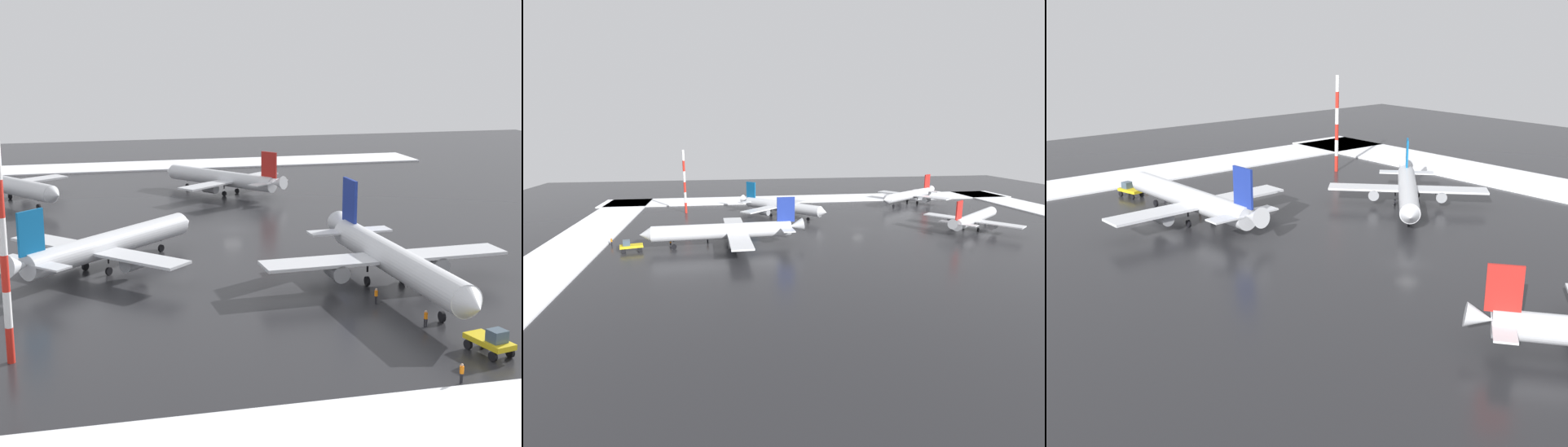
{
  "view_description": "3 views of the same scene",
  "coord_description": "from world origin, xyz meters",
  "views": [
    {
      "loc": [
        113.95,
        -23.85,
        26.92
      ],
      "look_at": [
        16.55,
        0.24,
        4.48
      ],
      "focal_mm": 55.0,
      "sensor_mm": 36.0,
      "label": 1
    },
    {
      "loc": [
        34.79,
        97.92,
        24.31
      ],
      "look_at": [
        19.55,
        0.57,
        2.29
      ],
      "focal_mm": 28.0,
      "sensor_mm": 36.0,
      "label": 2
    },
    {
      "loc": [
        -51.14,
        59.44,
        29.35
      ],
      "look_at": [
        12.84,
        5.95,
        3.53
      ],
      "focal_mm": 45.0,
      "sensor_mm": 36.0,
      "label": 3
    }
  ],
  "objects": [
    {
      "name": "airplane_parked_portside",
      "position": [
        33.79,
        11.3,
        3.48
      ],
      "size": [
        35.47,
        29.38,
        10.54
      ],
      "rotation": [
        0.0,
        0.0,
        0.04
      ],
      "color": "silver",
      "rests_on": "ground_plane"
    },
    {
      "name": "ground_plane",
      "position": [
        0.0,
        0.0,
        0.0
      ],
      "size": [
        240.0,
        240.0,
        0.0
      ],
      "primitive_type": "plane",
      "color": "#232326"
    },
    {
      "name": "snow_bank_right",
      "position": [
        67.0,
        0.0,
        0.15
      ],
      "size": [
        14.0,
        116.0,
        0.3
      ],
      "primitive_type": "cube",
      "color": "white",
      "rests_on": "ground_plane"
    },
    {
      "name": "antenna_mast",
      "position": [
        45.7,
        -29.29,
        9.66
      ],
      "size": [
        0.7,
        0.7,
        19.33
      ],
      "color": "red",
      "rests_on": "ground_plane"
    },
    {
      "name": "airplane_distant_tail",
      "position": [
        17.58,
        -19.39,
        3.11
      ],
      "size": [
        24.3,
        25.34,
        9.42
      ],
      "rotation": [
        0.0,
        0.0,
        2.32
      ],
      "color": "silver",
      "rests_on": "ground_plane"
    },
    {
      "name": "ground_crew_near_tug",
      "position": [
        59.02,
        6.58,
        0.97
      ],
      "size": [
        0.36,
        0.36,
        1.71
      ],
      "rotation": [
        0.0,
        0.0,
        3.82
      ],
      "color": "black",
      "rests_on": "ground_plane"
    },
    {
      "name": "ground_crew_mid_apron",
      "position": [
        46.06,
        9.54,
        0.97
      ],
      "size": [
        0.36,
        0.36,
        1.71
      ],
      "rotation": [
        0.0,
        0.0,
        5.67
      ],
      "color": "black",
      "rests_on": "ground_plane"
    },
    {
      "name": "ground_crew_by_nose_gear",
      "position": [
        38.14,
        7.55,
        0.97
      ],
      "size": [
        0.36,
        0.36,
        1.71
      ],
      "rotation": [
        0.0,
        0.0,
        0.89
      ],
      "color": "black",
      "rests_on": "ground_plane"
    },
    {
      "name": "pushback_tug",
      "position": [
        53.95,
        12.11,
        1.28
      ],
      "size": [
        4.97,
        3.15,
        2.5
      ],
      "rotation": [
        0.0,
        0.0,
        0.22
      ],
      "color": "gold",
      "rests_on": "ground_plane"
    }
  ]
}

